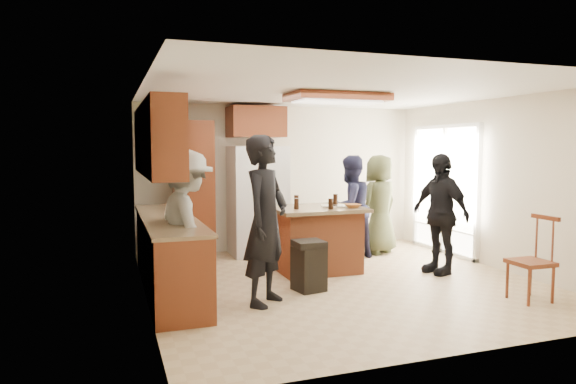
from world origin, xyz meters
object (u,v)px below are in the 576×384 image
object	(u,v)px
person_counter	(187,226)
person_behind_left	(350,207)
trash_bin	(309,265)
person_behind_right	(379,204)
spindle_chair	(532,262)
kitchen_island	(316,238)
person_side_right	(440,214)
refrigerator	(258,201)
person_front_left	(266,220)

from	to	relation	value
person_counter	person_behind_left	bearing A→B (deg)	-74.36
person_behind_left	trash_bin	world-z (taller)	person_behind_left
person_counter	person_behind_right	bearing A→B (deg)	-75.95
trash_bin	person_behind_right	bearing A→B (deg)	41.37
person_behind_right	spindle_chair	xyz separation A→B (m)	(0.33, -2.98, -0.38)
kitchen_island	spindle_chair	bearing A→B (deg)	-50.04
person_behind_left	spindle_chair	world-z (taller)	person_behind_left
kitchen_island	spindle_chair	distance (m)	2.82
spindle_chair	person_side_right	bearing A→B (deg)	98.00
person_counter	refrigerator	bearing A→B (deg)	-45.16
person_front_left	person_side_right	distance (m)	2.80
refrigerator	person_side_right	bearing A→B (deg)	-45.36
person_front_left	refrigerator	bearing A→B (deg)	29.32
person_counter	trash_bin	xyz separation A→B (m)	(1.49, -0.07, -0.56)
person_front_left	refrigerator	world-z (taller)	person_front_left
person_behind_right	trash_bin	world-z (taller)	person_behind_right
person_behind_left	trash_bin	size ratio (longest dim) A/B	2.63
person_behind_left	kitchen_island	distance (m)	1.08
person_behind_left	person_behind_right	world-z (taller)	person_behind_right
person_counter	kitchen_island	xyz separation A→B (m)	(1.97, 0.84, -0.40)
person_behind_right	refrigerator	distance (m)	2.05
person_front_left	person_side_right	size ratio (longest dim) A/B	1.13
person_behind_left	spindle_chair	xyz separation A→B (m)	(0.98, -2.76, -0.38)
person_behind_left	person_behind_right	xyz separation A→B (m)	(0.66, 0.22, 0.00)
kitchen_island	person_counter	bearing A→B (deg)	-156.83
person_front_left	spindle_chair	xyz separation A→B (m)	(2.95, -0.91, -0.51)
person_behind_right	person_counter	bearing A→B (deg)	1.53
person_front_left	person_counter	distance (m)	0.92
person_behind_left	person_side_right	xyz separation A→B (m)	(0.78, -1.28, 0.02)
person_counter	trash_bin	size ratio (longest dim) A/B	2.79
refrigerator	kitchen_island	world-z (taller)	refrigerator
person_behind_right	refrigerator	size ratio (longest dim) A/B	0.92
person_front_left	person_counter	xyz separation A→B (m)	(-0.83, 0.40, -0.08)
person_behind_right	kitchen_island	bearing A→B (deg)	4.76
person_front_left	trash_bin	distance (m)	0.98
refrigerator	person_behind_left	bearing A→B (deg)	-32.27
person_behind_right	kitchen_island	size ratio (longest dim) A/B	1.30
person_behind_right	refrigerator	xyz separation A→B (m)	(-1.95, 0.60, 0.07)
person_behind_left	kitchen_island	size ratio (longest dim) A/B	1.30
person_behind_left	refrigerator	size ratio (longest dim) A/B	0.92
person_counter	kitchen_island	size ratio (longest dim) A/B	1.37
kitchen_island	person_behind_left	bearing A→B (deg)	36.04
person_front_left	spindle_chair	bearing A→B (deg)	-63.77
person_side_right	spindle_chair	bearing A→B (deg)	-2.06
person_behind_left	person_counter	world-z (taller)	person_counter
person_front_left	trash_bin	bearing A→B (deg)	-19.41
person_behind_right	spindle_chair	bearing A→B (deg)	72.07
person_behind_left	refrigerator	xyz separation A→B (m)	(-1.30, 0.82, 0.07)
spindle_chair	person_behind_right	bearing A→B (deg)	96.27
person_behind_right	kitchen_island	xyz separation A→B (m)	(-1.48, -0.82, -0.36)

